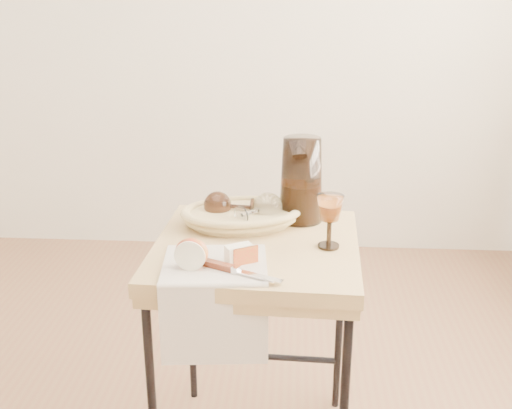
# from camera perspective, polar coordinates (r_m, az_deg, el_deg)

# --- Properties ---
(side_table) EXTENTS (0.58, 0.58, 0.71)m
(side_table) POSITION_cam_1_polar(r_m,az_deg,el_deg) (1.90, 0.04, -13.44)
(side_table) COLOR olive
(side_table) RESTS_ON floor
(tea_towel) EXTENTS (0.28, 0.26, 0.01)m
(tea_towel) POSITION_cam_1_polar(r_m,az_deg,el_deg) (1.60, -3.79, -5.49)
(tea_towel) COLOR beige
(tea_towel) RESTS_ON side_table
(bread_basket) EXTENTS (0.36, 0.28, 0.05)m
(bread_basket) POSITION_cam_1_polar(r_m,az_deg,el_deg) (1.84, -1.35, -1.16)
(bread_basket) COLOR #9E8545
(bread_basket) RESTS_ON side_table
(goblet_lying_a) EXTENTS (0.15, 0.10, 0.08)m
(goblet_lying_a) POSITION_cam_1_polar(r_m,az_deg,el_deg) (1.85, -2.18, -0.16)
(goblet_lying_a) COLOR #43281B
(goblet_lying_a) RESTS_ON bread_basket
(goblet_lying_b) EXTENTS (0.16, 0.16, 0.09)m
(goblet_lying_b) POSITION_cam_1_polar(r_m,az_deg,el_deg) (1.81, 0.07, -0.53)
(goblet_lying_b) COLOR white
(goblet_lying_b) RESTS_ON bread_basket
(pitcher) EXTENTS (0.21, 0.28, 0.29)m
(pitcher) POSITION_cam_1_polar(r_m,az_deg,el_deg) (1.86, 4.16, 2.27)
(pitcher) COLOR black
(pitcher) RESTS_ON side_table
(wine_goblet) EXTENTS (0.09, 0.09, 0.15)m
(wine_goblet) POSITION_cam_1_polar(r_m,az_deg,el_deg) (1.69, 6.74, -1.55)
(wine_goblet) COLOR white
(wine_goblet) RESTS_ON side_table
(apple_half) EXTENTS (0.09, 0.05, 0.08)m
(apple_half) POSITION_cam_1_polar(r_m,az_deg,el_deg) (1.57, -5.90, -4.39)
(apple_half) COLOR #AE0212
(apple_half) RESTS_ON tea_towel
(apple_wedge) EXTENTS (0.08, 0.07, 0.05)m
(apple_wedge) POSITION_cam_1_polar(r_m,az_deg,el_deg) (1.59, -1.55, -4.52)
(apple_wedge) COLOR white
(apple_wedge) RESTS_ON tea_towel
(table_knife) EXTENTS (0.21, 0.11, 0.02)m
(table_knife) POSITION_cam_1_polar(r_m,az_deg,el_deg) (1.54, -1.59, -6.02)
(table_knife) COLOR silver
(table_knife) RESTS_ON tea_towel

